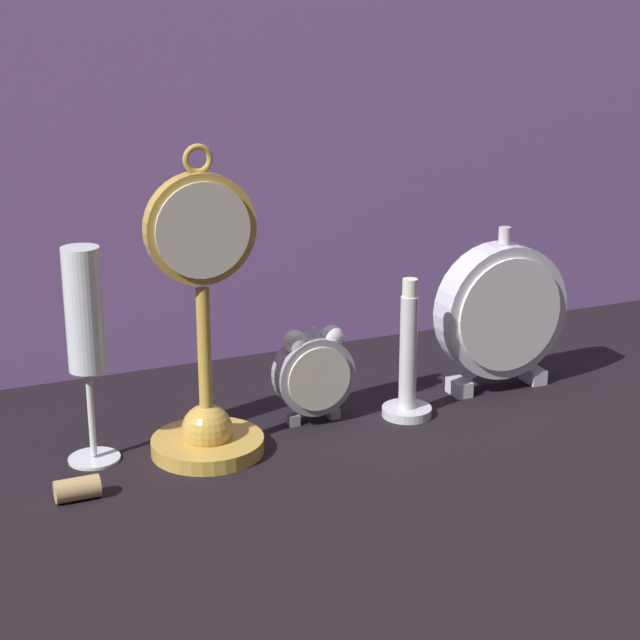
% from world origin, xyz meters
% --- Properties ---
extents(ground_plane, '(4.00, 4.00, 0.00)m').
position_xyz_m(ground_plane, '(0.00, 0.00, 0.00)').
color(ground_plane, black).
extents(fabric_backdrop_drape, '(1.72, 0.01, 0.65)m').
position_xyz_m(fabric_backdrop_drape, '(0.00, 0.33, 0.33)').
color(fabric_backdrop_drape, '#8460A8').
rests_on(fabric_backdrop_drape, ground_plane).
extents(pocket_watch_on_stand, '(0.12, 0.12, 0.32)m').
position_xyz_m(pocket_watch_on_stand, '(-0.14, 0.05, 0.11)').
color(pocket_watch_on_stand, gold).
rests_on(pocket_watch_on_stand, ground_plane).
extents(alarm_clock_twin_bell, '(0.09, 0.03, 0.11)m').
position_xyz_m(alarm_clock_twin_bell, '(-0.01, 0.08, 0.06)').
color(alarm_clock_twin_bell, gray).
rests_on(alarm_clock_twin_bell, ground_plane).
extents(mantel_clock_silver, '(0.16, 0.04, 0.20)m').
position_xyz_m(mantel_clock_silver, '(0.24, 0.09, 0.10)').
color(mantel_clock_silver, silver).
rests_on(mantel_clock_silver, ground_plane).
extents(champagne_flute, '(0.05, 0.05, 0.22)m').
position_xyz_m(champagne_flute, '(-0.25, 0.08, 0.14)').
color(champagne_flute, silver).
rests_on(champagne_flute, ground_plane).
extents(brass_candlestick, '(0.06, 0.06, 0.16)m').
position_xyz_m(brass_candlestick, '(0.10, 0.06, 0.05)').
color(brass_candlestick, silver).
rests_on(brass_candlestick, ground_plane).
extents(wine_cork, '(0.04, 0.02, 0.02)m').
position_xyz_m(wine_cork, '(-0.28, -0.00, 0.01)').
color(wine_cork, tan).
rests_on(wine_cork, ground_plane).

